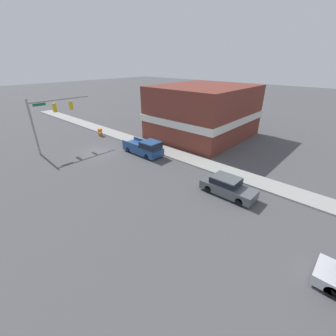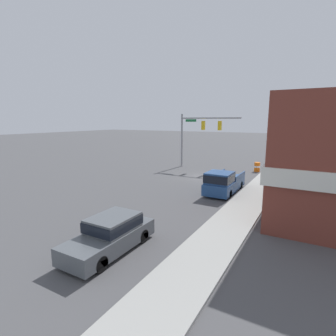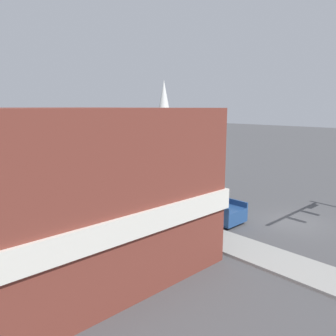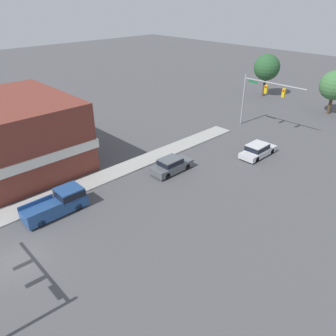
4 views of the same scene
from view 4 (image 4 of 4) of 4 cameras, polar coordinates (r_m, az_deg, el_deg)
The scene contains 8 objects.
ground_plane at distance 25.59m, azimuth -24.69°, elevation -14.53°, with size 200.00×200.00×0.00m, color #4C4C4F.
far_signal_assembly at distance 44.87m, azimuth 16.07°, elevation 12.59°, with size 8.62×0.49×6.89m.
car_lead at distance 33.40m, azimuth 0.59°, elevation 0.55°, with size 1.79×4.57×1.57m.
car_oncoming at distance 38.10m, azimuth 15.35°, elevation 3.09°, with size 1.90×4.90×1.51m.
pickup_truck_parked at distance 28.83m, azimuth -18.28°, elevation -5.66°, with size 1.95×5.25×1.87m.
corner_brick_building at distance 37.16m, azimuth -25.59°, elevation 5.20°, with size 13.85×11.83×7.13m.
backdrop_tree_left_far at distance 61.51m, azimuth 16.82°, elevation 16.41°, with size 4.43×4.43×7.20m.
backdrop_tree_left_mid at distance 55.32m, azimuth 27.02°, elevation 12.70°, with size 4.29×4.29×6.48m.
Camera 4 is at (19.32, -4.08, 16.28)m, focal length 35.00 mm.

